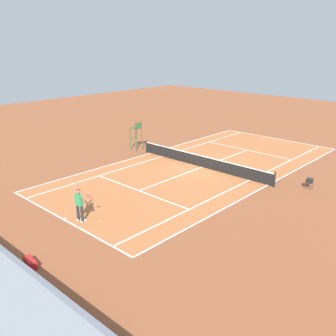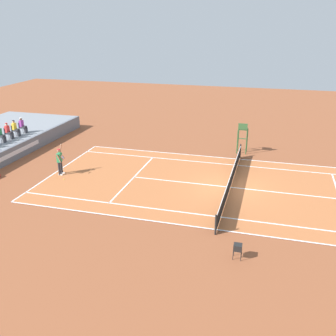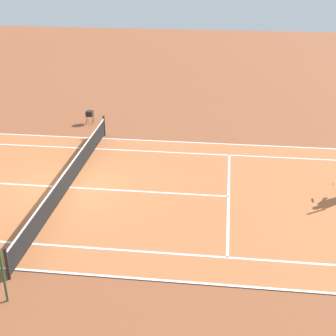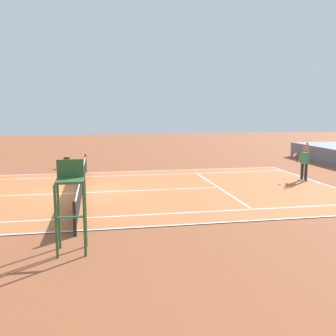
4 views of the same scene
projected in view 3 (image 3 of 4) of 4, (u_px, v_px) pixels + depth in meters
ground_plane at (70, 188)px, 19.84m from camera, size 80.00×80.00×0.00m
court at (70, 188)px, 19.84m from camera, size 11.08×23.88×0.03m
net at (69, 176)px, 19.62m from camera, size 11.98×0.10×1.07m
tennis_ball at (334, 184)px, 20.13m from camera, size 0.07×0.07×0.07m
ball_hopper at (90, 113)px, 26.68m from camera, size 0.36×0.36×0.70m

